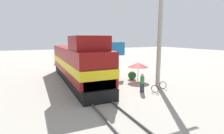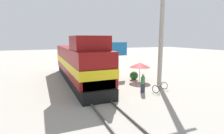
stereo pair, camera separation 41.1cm
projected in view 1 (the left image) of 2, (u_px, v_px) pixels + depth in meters
ground_plane at (88, 92)px, 14.67m from camera, size 120.00×120.00×0.00m
rail_near at (80, 92)px, 14.37m from camera, size 0.08×35.71×0.15m
rail_far at (96, 90)px, 14.96m from camera, size 0.08×35.71×0.15m
locomotive at (78, 64)px, 17.46m from camera, size 2.85×14.10×4.62m
utility_pole at (160, 34)px, 15.84m from camera, size 1.80×0.40×9.43m
vendor_umbrella at (138, 65)px, 18.17m from camera, size 2.10×2.10×1.93m
billboard_sign at (115, 51)px, 19.86m from camera, size 2.58×0.12×3.99m
shrub_cluster at (132, 75)px, 18.94m from camera, size 0.90×0.90×0.90m
person_bystander at (142, 82)px, 14.36m from camera, size 0.34×0.34×1.58m
bicycle at (159, 87)px, 14.90m from camera, size 1.69×1.25×0.66m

